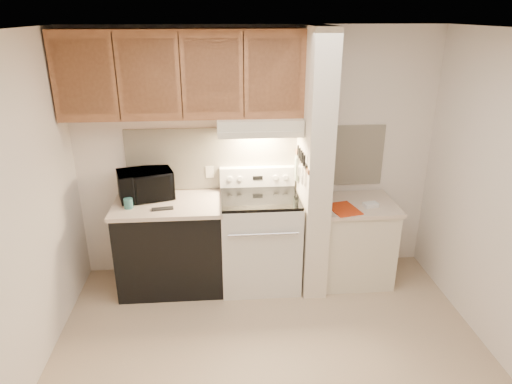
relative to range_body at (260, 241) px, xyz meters
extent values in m
plane|color=tan|center=(0.00, -1.16, -0.46)|extent=(3.60, 3.60, 0.00)
plane|color=white|center=(0.00, -1.16, 2.04)|extent=(3.60, 3.60, 0.00)
cube|color=white|center=(0.00, 0.34, 0.79)|extent=(3.60, 2.50, 0.02)
cube|color=white|center=(-1.80, -1.16, 0.79)|extent=(0.02, 3.00, 2.50)
cube|color=white|center=(0.00, 0.33, 0.78)|extent=(2.60, 0.02, 0.63)
cube|color=silver|center=(0.00, 0.00, 0.00)|extent=(0.76, 0.65, 0.92)
cube|color=black|center=(0.00, -0.32, 0.04)|extent=(0.50, 0.01, 0.30)
cylinder|color=silver|center=(0.00, -0.35, 0.26)|extent=(0.65, 0.02, 0.02)
cube|color=black|center=(0.00, 0.00, 0.48)|extent=(0.74, 0.64, 0.03)
cube|color=silver|center=(0.00, 0.28, 0.59)|extent=(0.76, 0.08, 0.20)
cube|color=black|center=(0.00, 0.24, 0.59)|extent=(0.10, 0.01, 0.04)
cylinder|color=silver|center=(-0.28, 0.24, 0.59)|extent=(0.05, 0.02, 0.05)
cylinder|color=silver|center=(-0.18, 0.24, 0.59)|extent=(0.05, 0.02, 0.05)
cylinder|color=silver|center=(0.18, 0.24, 0.59)|extent=(0.05, 0.02, 0.05)
cylinder|color=silver|center=(0.28, 0.24, 0.59)|extent=(0.05, 0.02, 0.05)
cube|color=black|center=(-0.88, 0.01, -0.03)|extent=(1.00, 0.63, 0.87)
cube|color=beige|center=(-0.88, 0.01, 0.43)|extent=(1.04, 0.67, 0.04)
cube|color=black|center=(-0.91, -0.15, 0.46)|extent=(0.20, 0.09, 0.01)
cylinder|color=#316A6A|center=(-1.23, -0.09, 0.50)|extent=(0.09, 0.09, 0.09)
cube|color=beige|center=(-0.48, 0.32, 0.64)|extent=(0.08, 0.01, 0.12)
imported|color=black|center=(-1.10, 0.15, 0.59)|extent=(0.58, 0.47, 0.28)
cube|color=silver|center=(0.51, -0.01, 0.79)|extent=(0.22, 0.70, 2.50)
cube|color=#975C37|center=(0.39, -0.01, 0.84)|extent=(0.01, 0.70, 0.04)
cube|color=black|center=(0.39, -0.06, 0.86)|extent=(0.02, 0.42, 0.04)
cube|color=silver|center=(0.38, -0.20, 0.76)|extent=(0.01, 0.03, 0.16)
cylinder|color=black|center=(0.38, -0.22, 0.91)|extent=(0.02, 0.02, 0.10)
cube|color=silver|center=(0.38, -0.15, 0.75)|extent=(0.01, 0.04, 0.18)
cylinder|color=black|center=(0.38, -0.13, 0.91)|extent=(0.02, 0.02, 0.10)
cube|color=silver|center=(0.38, -0.04, 0.74)|extent=(0.01, 0.04, 0.20)
cylinder|color=black|center=(0.38, -0.07, 0.91)|extent=(0.02, 0.02, 0.10)
cube|color=silver|center=(0.38, 0.01, 0.76)|extent=(0.01, 0.04, 0.16)
cylinder|color=black|center=(0.38, 0.01, 0.91)|extent=(0.02, 0.02, 0.10)
cube|color=silver|center=(0.38, 0.12, 0.75)|extent=(0.01, 0.04, 0.18)
cylinder|color=black|center=(0.38, 0.11, 0.91)|extent=(0.02, 0.02, 0.10)
cube|color=gray|center=(0.38, 0.17, 0.71)|extent=(0.03, 0.10, 0.24)
cube|color=beige|center=(0.97, -0.01, -0.06)|extent=(0.70, 0.60, 0.81)
cube|color=beige|center=(0.97, -0.01, 0.37)|extent=(0.74, 0.64, 0.04)
cube|color=#B8310E|center=(0.79, -0.16, 0.40)|extent=(0.31, 0.37, 0.01)
cube|color=white|center=(1.07, -0.11, 0.41)|extent=(0.15, 0.12, 0.04)
cube|color=beige|center=(0.00, 0.12, 1.17)|extent=(0.78, 0.44, 0.15)
cube|color=beige|center=(0.00, -0.08, 1.12)|extent=(0.78, 0.04, 0.06)
cube|color=#975C37|center=(-0.69, 0.17, 1.62)|extent=(2.18, 0.33, 0.77)
cube|color=#975C37|center=(-1.51, 0.01, 1.62)|extent=(0.46, 0.01, 0.63)
cube|color=black|center=(-1.23, 0.01, 1.62)|extent=(0.01, 0.01, 0.73)
cube|color=#975C37|center=(-0.96, 0.01, 1.62)|extent=(0.46, 0.01, 0.63)
cube|color=black|center=(-0.69, 0.01, 1.62)|extent=(0.01, 0.01, 0.73)
cube|color=#975C37|center=(-0.42, 0.01, 1.62)|extent=(0.46, 0.01, 0.63)
cube|color=black|center=(-0.14, 0.01, 1.62)|extent=(0.01, 0.01, 0.73)
cube|color=#975C37|center=(0.13, 0.01, 1.62)|extent=(0.46, 0.01, 0.63)
camera|label=1|loc=(-0.37, -4.04, 2.15)|focal=32.00mm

